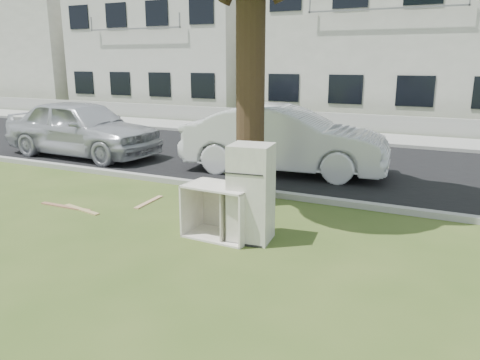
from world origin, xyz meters
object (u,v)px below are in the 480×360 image
at_px(fridge, 251,193).
at_px(car_center, 284,140).
at_px(car_left, 82,128).
at_px(cabinet, 220,211).

xyz_separation_m(fridge, car_center, (-1.17, 4.58, 0.07)).
bearing_deg(car_center, car_left, 89.20).
distance_m(fridge, cabinet, 0.61).
xyz_separation_m(fridge, cabinet, (-0.50, -0.08, -0.34)).
height_order(fridge, car_left, car_left).
relative_size(cabinet, car_left, 0.22).
relative_size(fridge, cabinet, 1.40).
xyz_separation_m(fridge, car_left, (-7.28, 3.98, 0.07)).
height_order(cabinet, car_center, car_center).
bearing_deg(fridge, cabinet, -177.75).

